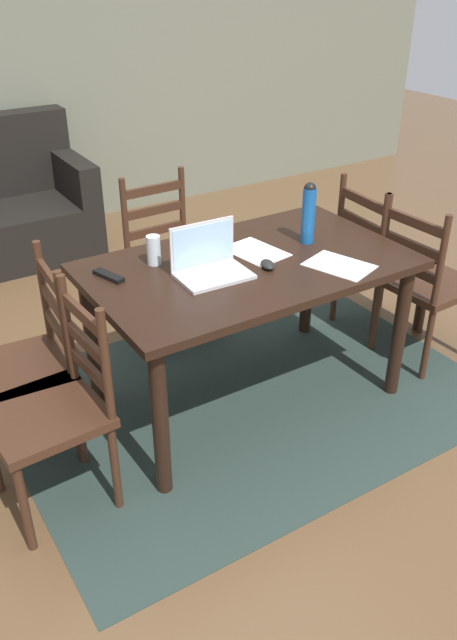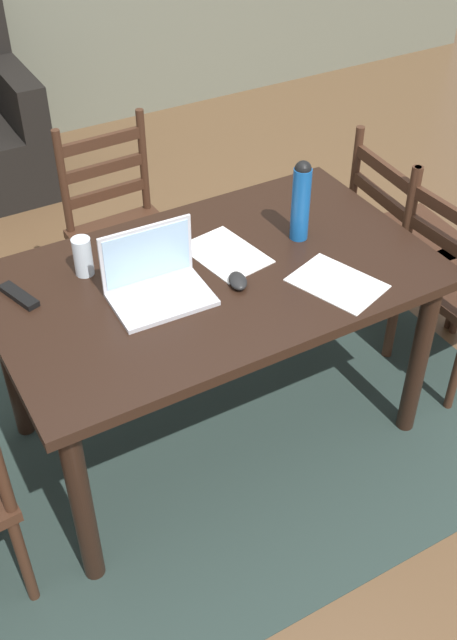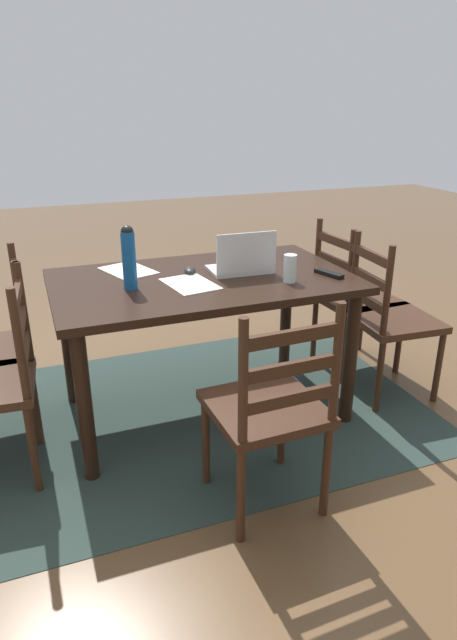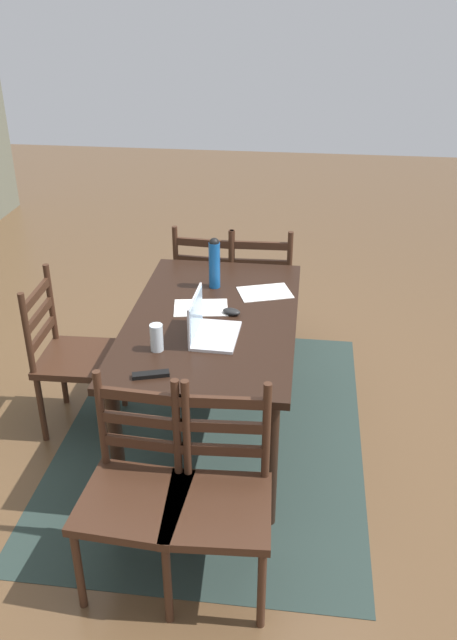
% 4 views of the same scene
% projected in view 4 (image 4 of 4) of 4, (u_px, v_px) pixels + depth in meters
% --- Properties ---
extents(ground_plane, '(14.00, 14.00, 0.00)m').
position_uv_depth(ground_plane, '(214.00, 432.00, 3.86)').
color(ground_plane, brown).
extents(area_rug, '(2.37, 1.73, 0.01)m').
position_uv_depth(area_rug, '(214.00, 431.00, 3.86)').
color(area_rug, '#283833').
rests_on(area_rug, ground).
extents(dining_table, '(1.51, 0.90, 0.78)m').
position_uv_depth(dining_table, '(213.00, 333.00, 3.54)').
color(dining_table, black).
rests_on(dining_table, ground).
extents(chair_right_near, '(0.46, 0.46, 0.95)m').
position_uv_depth(chair_right_near, '(261.00, 289.00, 4.54)').
color(chair_right_near, '#3D2316').
rests_on(chair_right_near, ground).
extents(chair_left_far, '(0.47, 0.47, 0.95)m').
position_uv_depth(chair_left_far, '(136.00, 493.00, 2.75)').
color(chair_left_far, '#3D2316').
rests_on(chair_left_far, ground).
extents(chair_far_head, '(0.45, 0.45, 0.95)m').
position_uv_depth(chair_far_head, '(72.00, 356.00, 3.73)').
color(chair_far_head, '#3D2316').
rests_on(chair_far_head, ground).
extents(chair_left_near, '(0.47, 0.47, 0.95)m').
position_uv_depth(chair_left_near, '(219.00, 500.00, 2.71)').
color(chair_left_near, '#3D2316').
rests_on(chair_left_near, ground).
extents(chair_right_far, '(0.47, 0.47, 0.95)m').
position_uv_depth(chair_right_far, '(209.00, 286.00, 4.58)').
color(chair_right_far, '#3D2316').
rests_on(chair_right_far, ground).
extents(laptop, '(0.33, 0.23, 0.23)m').
position_uv_depth(laptop, '(207.00, 327.00, 3.28)').
color(laptop, silver).
rests_on(laptop, dining_table).
extents(water_bottle, '(0.07, 0.07, 0.31)m').
position_uv_depth(water_bottle, '(214.00, 262.00, 3.76)').
color(water_bottle, '#145199').
rests_on(water_bottle, dining_table).
extents(drinking_glass, '(0.06, 0.06, 0.14)m').
position_uv_depth(drinking_glass, '(157.00, 338.00, 3.15)').
color(drinking_glass, silver).
rests_on(drinking_glass, dining_table).
extents(computer_mouse, '(0.09, 0.11, 0.03)m').
position_uv_depth(computer_mouse, '(231.00, 312.00, 3.51)').
color(computer_mouse, black).
rests_on(computer_mouse, dining_table).
extents(tv_remote, '(0.09, 0.18, 0.02)m').
position_uv_depth(tv_remote, '(151.00, 375.00, 2.97)').
color(tv_remote, black).
rests_on(tv_remote, dining_table).
extents(paper_stack_left, '(0.30, 0.35, 0.00)m').
position_uv_depth(paper_stack_left, '(265.00, 292.00, 3.76)').
color(paper_stack_left, white).
rests_on(paper_stack_left, dining_table).
extents(paper_stack_right, '(0.26, 0.33, 0.00)m').
position_uv_depth(paper_stack_right, '(201.00, 308.00, 3.58)').
color(paper_stack_right, white).
rests_on(paper_stack_right, dining_table).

